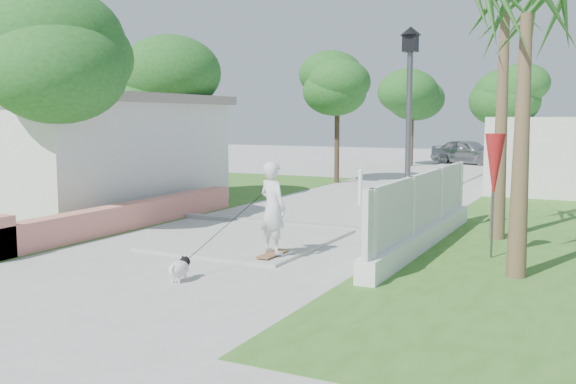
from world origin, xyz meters
The scene contains 20 objects.
ground centered at (0.00, 0.00, 0.00)m, with size 90.00×90.00×0.00m, color #B7B7B2.
path_strip centered at (0.00, 20.00, 0.03)m, with size 3.20×36.00×0.06m, color #B7B7B2.
curb centered at (0.00, 6.00, 0.05)m, with size 6.50×0.25×0.10m, color #999993.
grass_left centered at (-7.00, 8.00, 0.01)m, with size 8.00×20.00×0.01m, color #326821.
pink_wall centered at (-3.30, 3.55, 0.31)m, with size 0.45×8.20×0.80m.
house_left centered at (-8.00, 6.00, 1.64)m, with size 8.40×7.40×3.23m.
lattice_fence centered at (3.40, 5.00, 0.54)m, with size 0.35×7.00×1.50m.
street_lamp centered at (2.90, 5.50, 2.43)m, with size 0.44×0.44×4.44m.
bollard centered at (0.20, 10.00, 0.58)m, with size 0.14×0.14×1.09m.
patio_umbrella centered at (4.80, 4.50, 1.69)m, with size 0.36×0.36×2.30m.
tree_left_near centered at (-4.48, 2.98, 3.82)m, with size 3.60×3.60×5.28m.
tree_left_mid centered at (-5.48, 8.48, 3.50)m, with size 3.20×3.20×4.85m.
tree_path_left centered at (-2.98, 15.98, 3.82)m, with size 3.40×3.40×5.23m.
tree_path_right centered at (3.22, 19.98, 3.49)m, with size 3.00×3.00×4.79m.
tree_path_far centered at (-2.78, 25.98, 3.82)m, with size 3.20×3.20×5.17m.
palm_far centered at (4.60, 6.50, 4.48)m, with size 1.80×1.80×5.30m.
palm_near centered at (5.40, 3.20, 3.95)m, with size 1.80×1.80×4.70m.
skateboarder centered at (0.99, 2.11, 0.82)m, with size 0.92×2.38×1.79m.
dog centered at (0.65, 0.54, 0.21)m, with size 0.30×0.57×0.39m.
parked_car centered at (-0.20, 28.06, 0.70)m, with size 1.66×4.11×1.40m, color #9B9DA2.
Camera 1 is at (6.65, -7.59, 2.59)m, focal length 40.00 mm.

